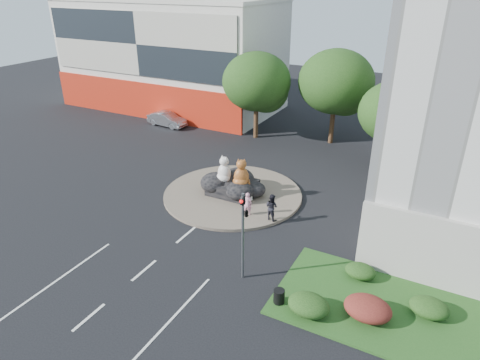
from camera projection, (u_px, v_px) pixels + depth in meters
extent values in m
plane|color=black|center=(144.00, 270.00, 23.20)|extent=(120.00, 120.00, 0.00)
cylinder|color=brown|center=(233.00, 194.00, 31.13)|extent=(10.00, 10.00, 0.20)
cube|color=silver|center=(172.00, 55.00, 50.55)|extent=(25.00, 12.00, 12.00)
cube|color=#B02310|center=(143.00, 100.00, 47.45)|extent=(25.00, 0.30, 4.00)
cube|color=#B2AD9E|center=(137.00, 44.00, 44.82)|extent=(24.00, 0.15, 6.50)
cube|color=#1D4918|center=(381.00, 308.00, 20.49)|extent=(10.00, 6.00, 0.12)
cylinder|color=#382314|center=(256.00, 119.00, 41.63)|extent=(0.44, 0.44, 3.74)
ellipsoid|color=black|center=(257.00, 82.00, 40.05)|extent=(6.46, 6.46, 5.49)
sphere|color=black|center=(266.00, 90.00, 40.48)|extent=(4.25, 4.25, 4.25)
sphere|color=black|center=(248.00, 88.00, 40.37)|extent=(3.74, 3.74, 3.74)
cylinder|color=#382314|center=(332.00, 123.00, 40.22)|extent=(0.44, 0.44, 3.96)
ellipsoid|color=black|center=(336.00, 82.00, 38.55)|extent=(6.84, 6.84, 5.81)
sphere|color=black|center=(345.00, 91.00, 39.00)|extent=(4.50, 4.50, 4.50)
sphere|color=black|center=(327.00, 88.00, 38.88)|extent=(3.96, 3.96, 3.96)
cylinder|color=#382314|center=(389.00, 151.00, 34.63)|extent=(0.44, 0.44, 3.30)
ellipsoid|color=black|center=(395.00, 112.00, 33.24)|extent=(5.70, 5.70, 4.84)
sphere|color=black|center=(406.00, 121.00, 33.63)|extent=(3.75, 3.75, 3.75)
sphere|color=black|center=(384.00, 119.00, 33.53)|extent=(3.30, 3.30, 3.30)
ellipsoid|color=black|center=(309.00, 305.00, 19.95)|extent=(2.00, 1.60, 0.90)
ellipsoid|color=#521715|center=(368.00, 308.00, 19.67)|extent=(2.20, 1.76, 0.99)
ellipsoid|color=black|center=(429.00, 308.00, 19.85)|extent=(1.80, 1.44, 0.81)
ellipsoid|color=black|center=(360.00, 271.00, 22.38)|extent=(1.60, 1.28, 0.72)
cylinder|color=#595B60|center=(243.00, 237.00, 21.60)|extent=(0.14, 0.14, 5.00)
imported|color=black|center=(243.00, 208.00, 20.87)|extent=(0.21, 0.26, 1.30)
imported|color=black|center=(247.00, 213.00, 20.87)|extent=(0.26, 1.24, 0.50)
sphere|color=red|center=(241.00, 202.00, 20.53)|extent=(0.18, 0.18, 0.18)
cylinder|color=#595B60|center=(431.00, 197.00, 22.36)|extent=(0.18, 0.18, 8.00)
cylinder|color=#595B60|center=(425.00, 121.00, 21.06)|extent=(2.00, 0.12, 0.12)
cube|color=silver|center=(404.00, 120.00, 21.53)|extent=(0.50, 0.22, 0.12)
imported|color=pink|center=(248.00, 204.00, 27.94)|extent=(0.66, 0.51, 1.60)
imported|color=black|center=(272.00, 207.00, 27.33)|extent=(1.02, 0.88, 1.80)
imported|color=#919298|center=(167.00, 119.00, 45.31)|extent=(4.57, 1.91, 1.47)
cylinder|color=black|center=(279.00, 296.00, 20.62)|extent=(0.62, 0.62, 0.72)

